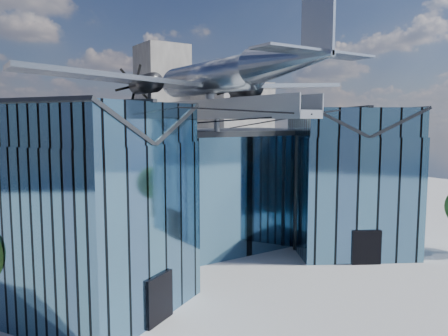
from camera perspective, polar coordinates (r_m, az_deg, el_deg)
ground_plane at (r=32.62m, az=2.00°, el=-13.00°), size 120.00×120.00×0.00m
museum at (r=36.06m, az=-3.37°, el=-2.08°), size 32.88×24.50×17.60m
bg_towers at (r=77.95m, az=-19.32°, el=5.35°), size 77.00×24.50×26.00m
tree_plaza_w at (r=26.46m, az=-27.11°, el=-9.13°), size 4.76×4.76×5.98m
tree_side_e at (r=54.55m, az=19.27°, el=-1.19°), size 5.01×5.01×5.94m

